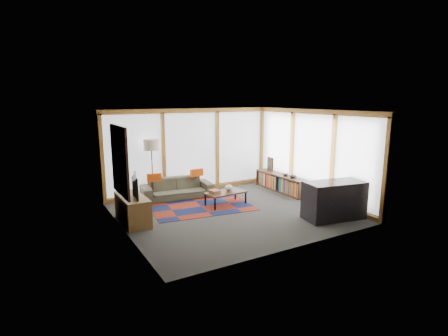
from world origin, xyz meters
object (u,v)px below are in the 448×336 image
sofa (177,188)px  coffee_table (226,198)px  floor_lamp (152,170)px  tv_console (133,209)px  bookshelf (281,183)px  television (132,186)px  bar_counter (334,200)px

sofa → coffee_table: sofa is taller
floor_lamp → coffee_table: (1.58, -1.47, -0.70)m
floor_lamp → tv_console: (-1.03, -1.58, -0.56)m
coffee_table → bookshelf: size_ratio=0.52×
floor_lamp → television: bearing=-122.3°
television → floor_lamp: bearing=-19.3°
sofa → tv_console: bearing=-133.7°
coffee_table → tv_console: tv_console is taller
coffee_table → bookshelf: bookshelf is taller
sofa → tv_console: size_ratio=1.58×
sofa → floor_lamp: 0.91m
floor_lamp → bar_counter: size_ratio=1.22×
coffee_table → bar_counter: bearing=-52.7°
bookshelf → television: size_ratio=2.40×
tv_console → bar_counter: bearing=-26.4°
sofa → bookshelf: 3.28m
bar_counter → sofa: bearing=136.7°
television → bar_counter: bearing=-102.9°
bookshelf → tv_console: 4.89m
tv_console → sofa: bearing=39.7°
bar_counter → floor_lamp: bearing=141.8°
coffee_table → bar_counter: 2.88m
sofa → bar_counter: (2.64, -3.58, 0.16)m
tv_console → television: 0.58m
floor_lamp → bar_counter: bearing=-48.5°
sofa → floor_lamp: floor_lamp is taller
bookshelf → tv_console: tv_console is taller
coffee_table → bookshelf: (2.25, 0.39, 0.08)m
bookshelf → television: 4.93m
bookshelf → bar_counter: (-0.51, -2.67, 0.19)m
floor_lamp → television: size_ratio=1.98×
television → bar_counter: (4.35, -2.12, -0.45)m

